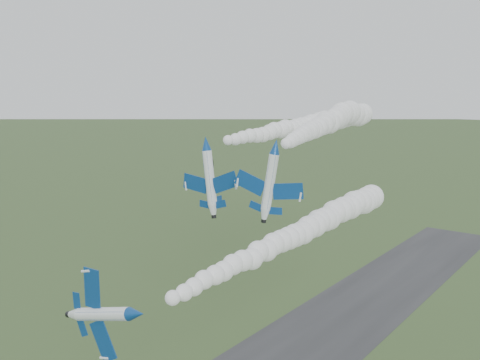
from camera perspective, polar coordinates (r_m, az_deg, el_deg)
The scene contains 6 objects.
jet_lead at distance 59.29m, azimuth -11.04°, elevation -13.88°, with size 3.82×12.99×10.42m.
smoke_trail_jet_lead at distance 83.79m, azimuth 6.19°, elevation -5.67°, with size 4.84×60.49×4.84m, color silver, non-canonical shape.
jet_pair_left at distance 90.10m, azimuth -3.69°, elevation 3.93°, with size 11.54×13.98×3.56m.
smoke_trail_jet_pair_left at distance 121.34m, azimuth 7.42°, elevation 5.88°, with size 5.75×67.99×5.75m, color silver, non-canonical shape.
jet_pair_right at distance 81.72m, azimuth 3.79°, elevation 3.58°, with size 11.20×13.19×3.55m.
smoke_trail_jet_pair_right at distance 114.02m, azimuth 9.10°, elevation 5.98°, with size 5.91×61.44×5.91m, color silver, non-canonical shape.
Camera 1 is at (52.39, -47.65, 53.24)m, focal length 40.00 mm.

